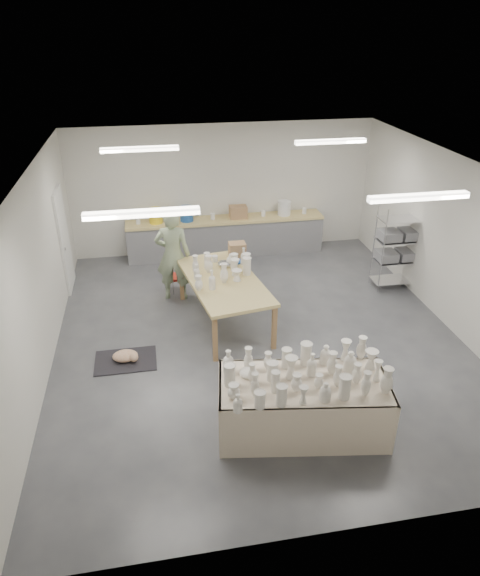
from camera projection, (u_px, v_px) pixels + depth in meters
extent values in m
plane|color=#424449|center=(258.00, 336.00, 9.15)|extent=(8.00, 8.00, 0.00)
cube|color=white|center=(261.00, 170.00, 7.75)|extent=(7.00, 8.00, 0.02)
cube|color=silver|center=(223.00, 189.00, 11.93)|extent=(7.00, 0.02, 3.00)
cube|color=silver|center=(346.00, 429.00, 4.96)|extent=(7.00, 0.02, 3.00)
cube|color=silver|center=(37.00, 277.00, 7.90)|extent=(0.02, 8.00, 3.00)
cube|color=silver|center=(454.00, 245.00, 9.00)|extent=(0.02, 8.00, 3.00)
cube|color=white|center=(64.00, 240.00, 10.37)|extent=(0.05, 0.90, 2.10)
cube|color=white|center=(142.00, 213.00, 6.19)|extent=(1.40, 0.12, 0.08)
cube|color=white|center=(419.00, 197.00, 6.75)|extent=(1.40, 0.12, 0.08)
cube|color=white|center=(140.00, 149.00, 9.24)|extent=(1.40, 0.12, 0.08)
cube|color=white|center=(331.00, 141.00, 9.80)|extent=(1.40, 0.12, 0.08)
cube|color=tan|center=(226.00, 220.00, 11.95)|extent=(4.60, 0.60, 0.06)
cube|color=slate|center=(226.00, 238.00, 12.16)|extent=(4.60, 0.55, 0.84)
cylinder|color=yellow|center=(156.00, 216.00, 11.60)|extent=(0.30, 0.30, 0.34)
cylinder|color=#1C4C9C|center=(187.00, 214.00, 11.71)|extent=(0.30, 0.30, 0.34)
cylinder|color=white|center=(284.00, 208.00, 12.07)|extent=(0.30, 0.30, 0.34)
cube|color=#9D7B4C|center=(238.00, 212.00, 11.91)|extent=(0.40, 0.30, 0.28)
cylinder|color=white|center=(138.00, 221.00, 11.58)|extent=(0.10, 0.10, 0.14)
cylinder|color=white|center=(213.00, 216.00, 11.85)|extent=(0.10, 0.10, 0.14)
cylinder|color=white|center=(263.00, 213.00, 12.04)|extent=(0.10, 0.10, 0.14)
cylinder|color=white|center=(304.00, 211.00, 12.20)|extent=(0.10, 0.10, 0.14)
cylinder|color=silver|center=(383.00, 253.00, 10.19)|extent=(0.02, 0.02, 1.80)
cylinder|color=silver|center=(422.00, 250.00, 10.33)|extent=(0.02, 0.02, 1.80)
cylinder|color=silver|center=(374.00, 244.00, 10.58)|extent=(0.02, 0.02, 1.80)
cylinder|color=silver|center=(412.00, 241.00, 10.71)|extent=(0.02, 0.02, 1.80)
cube|color=silver|center=(393.00, 280.00, 10.80)|extent=(0.88, 0.48, 0.02)
cube|color=silver|center=(396.00, 260.00, 10.59)|extent=(0.88, 0.48, 0.02)
cube|color=silver|center=(399.00, 240.00, 10.38)|extent=(0.88, 0.48, 0.02)
cube|color=silver|center=(402.00, 219.00, 10.17)|extent=(0.88, 0.48, 0.02)
cube|color=slate|center=(386.00, 256.00, 10.50)|extent=(0.38, 0.42, 0.18)
cube|color=slate|center=(406.00, 254.00, 10.57)|extent=(0.38, 0.42, 0.18)
cube|color=slate|center=(389.00, 235.00, 10.29)|extent=(0.38, 0.42, 0.18)
cube|color=slate|center=(410.00, 234.00, 10.36)|extent=(0.38, 0.42, 0.18)
cube|color=olive|center=(302.00, 408.00, 6.94)|extent=(2.11, 1.20, 0.69)
cube|color=beige|center=(304.00, 383.00, 6.74)|extent=(2.38, 1.39, 0.03)
cube|color=beige|center=(314.00, 432.00, 6.47)|extent=(2.23, 0.37, 0.79)
cube|color=beige|center=(292.00, 382.00, 7.36)|extent=(2.23, 0.37, 0.79)
cube|color=tan|center=(224.00, 281.00, 9.19)|extent=(1.56, 2.53, 0.06)
cube|color=olive|center=(203.00, 338.00, 8.34)|extent=(0.08, 0.08, 0.83)
cube|color=olive|center=(265.00, 332.00, 8.51)|extent=(0.08, 0.08, 0.83)
cube|color=olive|center=(190.00, 278.00, 10.28)|extent=(0.08, 0.08, 0.83)
cube|color=olive|center=(241.00, 274.00, 10.45)|extent=(0.08, 0.08, 0.83)
ellipsoid|color=silver|center=(225.00, 264.00, 9.64)|extent=(0.26, 0.26, 0.12)
cylinder|color=#1C4C9C|center=(235.00, 261.00, 9.82)|extent=(0.26, 0.26, 0.03)
cylinder|color=white|center=(215.00, 259.00, 9.82)|extent=(0.11, 0.11, 0.12)
cube|color=#9D7B4C|center=(237.00, 250.00, 10.00)|extent=(0.32, 0.26, 0.28)
cube|color=black|center=(126.00, 361.00, 8.48)|extent=(1.00, 0.70, 0.02)
ellipsoid|color=white|center=(125.00, 356.00, 8.43)|extent=(0.46, 0.36, 0.18)
sphere|color=white|center=(134.00, 357.00, 8.37)|extent=(0.15, 0.15, 0.15)
imported|color=#98AA84|center=(173.00, 255.00, 9.99)|extent=(0.76, 0.57, 1.88)
cylinder|color=#A82518|center=(174.00, 277.00, 10.51)|extent=(0.46, 0.46, 0.04)
cylinder|color=silver|center=(181.00, 283.00, 10.65)|extent=(0.02, 0.02, 0.32)
cylinder|color=silver|center=(169.00, 283.00, 10.66)|extent=(0.02, 0.02, 0.32)
cylinder|color=silver|center=(173.00, 288.00, 10.45)|extent=(0.02, 0.02, 0.32)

